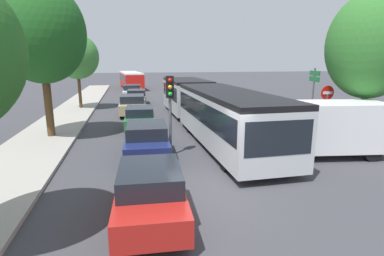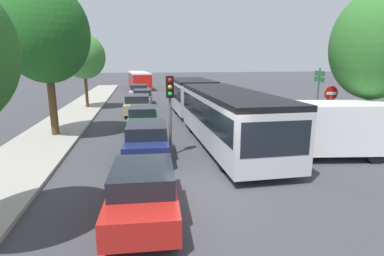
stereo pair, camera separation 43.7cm
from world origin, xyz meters
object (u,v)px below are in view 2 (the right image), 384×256
at_px(city_bus_rear, 139,79).
at_px(queued_car_red, 143,190).
at_px(direction_sign_post, 318,86).
at_px(no_entry_sign, 330,105).
at_px(queued_car_tan, 138,104).
at_px(queued_car_graphite, 143,97).
at_px(queued_car_white, 139,91).
at_px(tree_right_near, 374,48).
at_px(queued_car_green, 143,118).
at_px(queued_car_navy, 147,139).
at_px(tree_left_far, 84,57).
at_px(traffic_light, 170,98).
at_px(tree_left_mid, 46,34).
at_px(white_van, 332,128).
at_px(articulated_bus, 209,104).

relative_size(city_bus_rear, queued_car_red, 2.78).
bearing_deg(direction_sign_post, no_entry_sign, 80.47).
bearing_deg(queued_car_red, queued_car_tan, 3.63).
height_order(queued_car_graphite, queued_car_white, queued_car_white).
bearing_deg(tree_right_near, queued_car_graphite, 122.14).
bearing_deg(queued_car_green, city_bus_rear, 3.38).
bearing_deg(queued_car_navy, queued_car_green, 3.88).
xyz_separation_m(tree_left_far, tree_right_near, (14.86, -14.34, 0.21)).
distance_m(queued_car_navy, no_entry_sign, 8.98).
xyz_separation_m(city_bus_rear, traffic_light, (1.11, -33.64, 1.11)).
bearing_deg(queued_car_graphite, queued_car_tan, 178.33).
xyz_separation_m(queued_car_green, queued_car_tan, (-0.30, 5.18, 0.07)).
bearing_deg(tree_left_mid, direction_sign_post, -3.07).
distance_m(city_bus_rear, queued_car_tan, 23.09).
distance_m(queued_car_tan, tree_right_near, 15.53).
relative_size(queued_car_green, traffic_light, 1.18).
height_order(queued_car_navy, traffic_light, traffic_light).
xyz_separation_m(direction_sign_post, tree_left_far, (-14.63, 10.72, 1.79)).
bearing_deg(queued_car_green, tree_left_mid, 106.59).
height_order(queued_car_white, tree_left_far, tree_left_far).
height_order(queued_car_red, queued_car_tan, queued_car_tan).
distance_m(traffic_light, direction_sign_post, 9.67).
xyz_separation_m(queued_car_red, queued_car_navy, (0.26, 5.11, 0.03)).
height_order(queued_car_tan, direction_sign_post, direction_sign_post).
relative_size(city_bus_rear, queued_car_white, 2.53).
bearing_deg(queued_car_graphite, white_van, -153.48).
height_order(city_bus_rear, no_entry_sign, no_entry_sign).
bearing_deg(traffic_light, queued_car_graphite, -174.51).
distance_m(articulated_bus, white_van, 7.31).
relative_size(queued_car_red, tree_left_mid, 0.52).
xyz_separation_m(city_bus_rear, white_van, (7.71, -35.08, -0.14)).
xyz_separation_m(queued_car_green, white_van, (7.66, -6.83, 0.55)).
relative_size(queued_car_white, white_van, 0.85).
bearing_deg(city_bus_rear, queued_car_tan, 174.41).
height_order(queued_car_red, traffic_light, traffic_light).
xyz_separation_m(queued_car_red, traffic_light, (1.26, 5.02, 1.80)).
bearing_deg(queued_car_graphite, direction_sign_post, -138.35).
relative_size(traffic_light, tree_left_mid, 0.43).
relative_size(white_van, direction_sign_post, 1.45).
relative_size(queued_car_tan, traffic_light, 1.30).
relative_size(articulated_bus, queued_car_red, 4.37).
bearing_deg(queued_car_tan, queued_car_white, 2.16).
height_order(queued_car_green, white_van, white_van).
relative_size(city_bus_rear, direction_sign_post, 3.14).
bearing_deg(queued_car_green, queued_car_white, 3.67).
height_order(queued_car_red, tree_right_near, tree_right_near).
height_order(queued_car_graphite, tree_left_far, tree_left_far).
height_order(no_entry_sign, tree_left_mid, tree_left_mid).
height_order(queued_car_navy, tree_left_far, tree_left_far).
height_order(queued_car_white, tree_left_mid, tree_left_mid).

